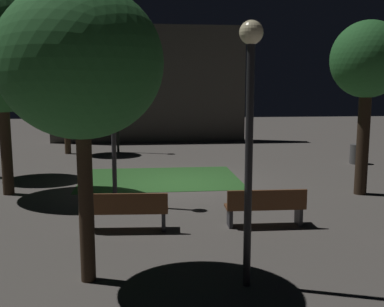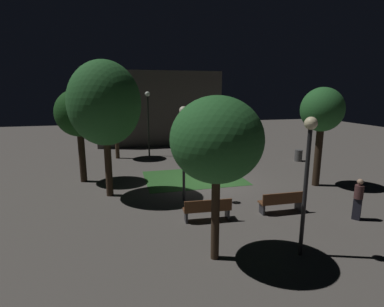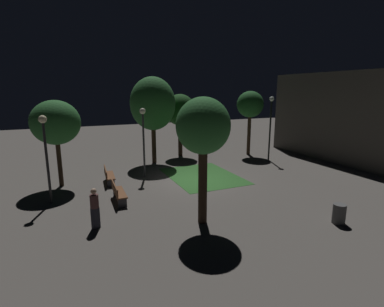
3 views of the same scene
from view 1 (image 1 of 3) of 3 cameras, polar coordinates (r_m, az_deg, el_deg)
The scene contains 13 objects.
ground_plane at distance 14.71m, azimuth -1.46°, elevation -3.80°, with size 60.00×60.00×0.00m, color #56514C.
grass_lawn at distance 15.45m, azimuth -4.11°, elevation -3.20°, with size 5.37×4.02×0.01m, color #2D6028.
bench_by_lamp at distance 9.96m, azimuth -8.30°, elevation -7.12°, with size 1.83×0.60×0.88m.
bench_near_trees at distance 10.31m, azimuth 9.34°, elevation -6.60°, with size 1.81×0.52×0.88m.
tree_lawn_side at distance 21.60m, azimuth -15.93°, elevation 10.60°, with size 2.12×2.12×5.14m.
tree_back_right at distance 13.83m, azimuth 21.44°, elevation 10.71°, with size 2.08×2.08×4.99m.
tree_right_canopy at distance 14.00m, azimuth -23.29°, elevation 12.37°, with size 3.18×3.18×6.14m.
tree_back_left at distance 7.19m, azimuth -13.97°, elevation 11.03°, with size 2.54×2.54×4.71m.
lamp_post_near_wall at distance 6.85m, azimuth 7.37°, elevation 5.82°, with size 0.36×0.36×4.13m.
lamp_post_path_center at distance 21.57m, azimuth -9.58°, elevation 8.64°, with size 0.36×0.36×4.75m.
lamp_post_plaza_west at distance 11.84m, azimuth -10.09°, elevation 7.08°, with size 0.36×0.36×4.18m.
trash_bin at distance 19.46m, azimuth 20.18°, elevation -0.07°, with size 0.51×0.51×0.80m, color #4C4C4C.
building_wall_backdrop at distance 25.59m, azimuth -5.56°, elevation 8.78°, with size 10.93×0.80×6.49m, color #4C4742.
Camera 1 is at (-1.13, -14.32, 3.18)m, focal length 41.88 mm.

